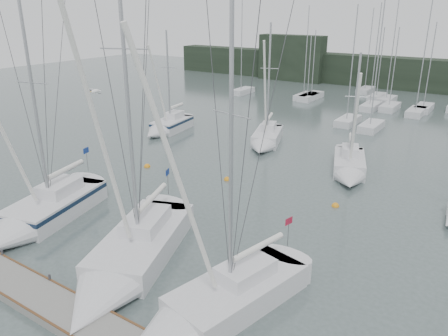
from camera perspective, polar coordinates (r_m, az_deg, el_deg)
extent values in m
plane|color=#485855|center=(24.08, -10.85, -11.87)|extent=(160.00, 160.00, 0.00)
cube|color=slate|center=(21.40, -20.62, -16.86)|extent=(24.00, 2.00, 0.40)
cube|color=black|center=(78.25, 23.00, 11.25)|extent=(90.00, 4.00, 5.00)
cube|color=black|center=(82.37, 8.81, 14.01)|extent=(12.00, 3.00, 8.00)
cube|color=silver|center=(66.21, 20.50, 8.29)|extent=(1.80, 4.50, 0.90)
cylinder|color=#A5A8AD|center=(64.77, 21.18, 14.37)|extent=(0.12, 0.12, 13.32)
cube|color=silver|center=(65.22, 11.00, 9.03)|extent=(1.80, 4.50, 0.90)
cylinder|color=#A5A8AD|center=(64.06, 11.10, 12.95)|extent=(0.12, 0.12, 8.19)
cube|color=silver|center=(62.58, 24.64, 7.09)|extent=(1.80, 4.50, 0.90)
cylinder|color=#A5A8AD|center=(61.24, 25.32, 12.05)|extent=(0.12, 0.12, 10.19)
cube|color=silver|center=(67.89, 19.37, 8.70)|extent=(1.80, 4.50, 0.90)
cylinder|color=#A5A8AD|center=(66.67, 19.77, 12.92)|extent=(0.12, 0.12, 9.31)
cube|color=silver|center=(72.92, 18.00, 9.58)|extent=(1.80, 4.50, 0.90)
cylinder|color=#A5A8AD|center=(71.64, 18.45, 14.51)|extent=(0.12, 0.12, 11.79)
cube|color=silver|center=(50.56, 18.66, 5.11)|extent=(1.80, 4.50, 0.90)
cylinder|color=#A5A8AD|center=(48.82, 19.47, 13.24)|extent=(0.12, 0.12, 13.64)
cube|color=silver|center=(68.92, 2.46, 9.97)|extent=(1.80, 4.50, 0.90)
cylinder|color=#A5A8AD|center=(67.58, 2.32, 15.89)|extent=(0.12, 0.12, 13.43)
cube|color=silver|center=(65.76, 10.53, 9.15)|extent=(1.80, 4.50, 0.90)
cylinder|color=#A5A8AD|center=(64.40, 10.72, 14.76)|extent=(0.12, 0.12, 12.09)
cube|color=silver|center=(61.46, 20.84, 7.40)|extent=(1.80, 4.50, 0.90)
cylinder|color=#A5A8AD|center=(60.15, 21.35, 12.18)|extent=(0.12, 0.12, 9.57)
cube|color=silver|center=(59.75, 23.79, 6.67)|extent=(1.80, 4.50, 0.90)
cylinder|color=#A5A8AD|center=(58.22, 24.68, 13.23)|extent=(0.12, 0.12, 13.02)
cube|color=silver|center=(66.51, 11.50, 9.21)|extent=(1.80, 4.50, 0.90)
cylinder|color=#A5A8AD|center=(65.32, 11.63, 13.36)|extent=(0.12, 0.12, 8.90)
cube|color=silver|center=(60.99, 18.60, 7.58)|extent=(1.80, 4.50, 0.90)
cylinder|color=#A5A8AD|center=(59.52, 19.19, 13.74)|extent=(0.12, 0.12, 12.40)
cube|color=silver|center=(52.26, 15.87, 5.88)|extent=(1.80, 4.50, 0.90)
cylinder|color=#A5A8AD|center=(50.65, 16.40, 12.93)|extent=(0.12, 0.12, 12.16)
cube|color=silver|center=(30.35, -21.09, -4.83)|extent=(4.67, 7.34, 1.63)
cube|color=silver|center=(30.26, -20.71, -2.38)|extent=(2.33, 3.05, 0.76)
cylinder|color=#A5A8AD|center=(27.95, -23.50, 7.72)|extent=(0.20, 0.20, 12.16)
cylinder|color=white|center=(30.49, -19.97, -0.14)|extent=(1.08, 3.29, 0.30)
cube|color=#0E1E35|center=(30.13, -21.22, -3.89)|extent=(4.70, 7.37, 0.27)
cube|color=navy|center=(31.95, -17.58, 2.19)|extent=(0.16, 0.58, 0.39)
cube|color=silver|center=(24.67, -10.49, -9.72)|extent=(5.89, 8.54, 1.57)
cone|color=silver|center=(20.55, -16.94, -17.16)|extent=(4.32, 4.33, 3.35)
cube|color=silver|center=(24.55, -10.18, -6.80)|extent=(2.83, 3.59, 0.73)
cylinder|color=#A5A8AD|center=(21.21, -12.62, 10.63)|extent=(0.19, 0.19, 16.06)
cylinder|color=white|center=(25.01, -9.37, -3.83)|extent=(1.62, 3.70, 0.29)
cube|color=navy|center=(26.99, -7.39, -0.56)|extent=(0.22, 0.54, 0.38)
cube|color=silver|center=(20.58, 1.79, -16.18)|extent=(4.30, 7.07, 1.46)
cube|color=silver|center=(20.26, 2.82, -13.18)|extent=(2.15, 2.92, 0.68)
cylinder|color=#A5A8AD|center=(17.01, 0.93, 2.82)|extent=(0.17, 0.17, 12.80)
cylinder|color=white|center=(20.32, 4.52, -10.20)|extent=(0.98, 3.20, 0.27)
cube|color=maroon|center=(21.54, 8.47, -6.88)|extent=(0.14, 0.52, 0.35)
cube|color=silver|center=(48.24, -6.78, 5.48)|extent=(3.25, 5.38, 1.53)
cone|color=silver|center=(45.33, -9.20, 4.39)|extent=(2.83, 2.52, 2.54)
cube|color=silver|center=(48.39, -6.52, 6.90)|extent=(1.68, 2.21, 0.71)
cylinder|color=#A5A8AD|center=(46.86, -7.30, 11.77)|extent=(0.18, 0.18, 9.28)
cylinder|color=white|center=(48.60, -6.24, 8.08)|extent=(0.64, 2.49, 0.28)
cube|color=#0E1E35|center=(48.11, -6.81, 6.06)|extent=(3.27, 5.41, 0.25)
cube|color=silver|center=(43.78, 5.69, 3.95)|extent=(4.05, 5.88, 1.44)
cone|color=silver|center=(40.15, 4.84, 2.46)|extent=(3.03, 2.97, 2.40)
cube|color=silver|center=(43.96, 5.84, 5.44)|extent=(1.96, 2.47, 0.67)
cylinder|color=#A5A8AD|center=(42.15, 5.89, 11.44)|extent=(0.17, 0.17, 10.22)
cylinder|color=white|center=(44.32, 6.00, 6.71)|extent=(1.13, 2.57, 0.27)
cube|color=silver|center=(37.37, 16.00, 0.38)|extent=(4.02, 5.80, 1.50)
cone|color=silver|center=(33.82, 16.07, -1.73)|extent=(3.02, 2.94, 2.40)
cube|color=silver|center=(37.50, 16.15, 2.22)|extent=(1.95, 2.44, 0.70)
cylinder|color=#A5A8AD|center=(35.69, 16.76, 7.60)|extent=(0.18, 0.18, 8.30)
cylinder|color=white|center=(37.78, 16.27, 3.77)|extent=(1.12, 2.54, 0.28)
sphere|color=orange|center=(34.04, 0.41, -1.56)|extent=(0.51, 0.51, 0.51)
sphere|color=orange|center=(30.59, 14.33, -4.86)|extent=(0.52, 0.52, 0.52)
sphere|color=orange|center=(37.38, -10.00, 0.16)|extent=(0.54, 0.54, 0.54)
ellipsoid|color=white|center=(22.04, -16.47, 9.59)|extent=(0.36, 0.50, 0.20)
cube|color=#95989E|center=(22.30, -16.75, 9.73)|extent=(0.48, 0.28, 0.11)
cube|color=#95989E|center=(21.77, -16.19, 9.55)|extent=(0.48, 0.28, 0.11)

